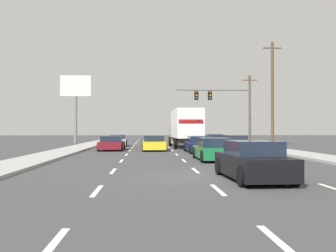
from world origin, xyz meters
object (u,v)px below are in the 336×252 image
object	(u,v)px
car_white	(118,141)
car_blue	(152,141)
utility_pole_mid	(272,93)
car_yellow	(154,143)
car_green	(215,150)
car_black	(253,162)
roadside_billboard	(76,96)
utility_pole_far	(250,108)
traffic_signal_mast	(219,100)
car_navy	(200,145)
car_maroon	(112,144)
box_truck	(185,126)
car_orange	(235,143)
car_red	(214,141)

from	to	relation	value
car_white	car_blue	world-z (taller)	car_white
utility_pole_mid	car_blue	bearing A→B (deg)	169.45
car_white	car_yellow	bearing A→B (deg)	-65.85
car_green	utility_pole_mid	bearing A→B (deg)	61.01
car_black	car_green	bearing A→B (deg)	88.92
car_black	roadside_billboard	size ratio (longest dim) A/B	0.51
car_green	roadside_billboard	size ratio (longest dim) A/B	0.52
utility_pole_far	roadside_billboard	xyz separation A→B (m)	(-21.22, 0.98, 1.53)
car_yellow	traffic_signal_mast	bearing A→B (deg)	56.90
car_navy	car_maroon	bearing A→B (deg)	153.25
box_truck	utility_pole_mid	size ratio (longest dim) A/B	0.86
car_black	utility_pole_mid	size ratio (longest dim) A/B	0.41
traffic_signal_mast	utility_pole_far	distance (m)	5.37
box_truck	utility_pole_mid	bearing A→B (deg)	4.24
car_orange	roadside_billboard	bearing A→B (deg)	136.85
car_maroon	box_truck	bearing A→B (deg)	31.67
car_yellow	box_truck	world-z (taller)	box_truck
car_red	box_truck	bearing A→B (deg)	-132.41
box_truck	utility_pole_far	world-z (taller)	utility_pole_far
traffic_signal_mast	utility_pole_far	size ratio (longest dim) A/B	1.02
car_yellow	car_navy	world-z (taller)	car_navy
traffic_signal_mast	car_navy	bearing A→B (deg)	-106.05
car_orange	utility_pole_mid	size ratio (longest dim) A/B	0.44
car_navy	car_black	size ratio (longest dim) A/B	1.09
car_navy	car_black	distance (m)	15.18
car_navy	car_black	bearing A→B (deg)	-91.19
car_blue	roadside_billboard	distance (m)	13.57
car_maroon	box_truck	size ratio (longest dim) A/B	0.51
car_maroon	car_yellow	xyz separation A→B (m)	(3.45, -0.38, 0.02)
car_blue	car_yellow	xyz separation A→B (m)	(0.06, -7.16, 0.03)
car_green	car_red	world-z (taller)	car_green
car_white	car_blue	bearing A→B (deg)	-12.53
traffic_signal_mast	car_blue	bearing A→B (deg)	-149.72
car_red	utility_pole_mid	size ratio (longest dim) A/B	0.41
traffic_signal_mast	utility_pole_far	world-z (taller)	utility_pole_far
car_navy	car_green	bearing A→B (deg)	-91.31
car_navy	utility_pole_far	bearing A→B (deg)	64.04
car_maroon	utility_pole_mid	distance (m)	16.39
utility_pole_far	car_white	bearing A→B (deg)	-156.68
car_orange	car_yellow	bearing A→B (deg)	-175.32
car_yellow	box_truck	distance (m)	5.49
car_black	car_red	size ratio (longest dim) A/B	1.01
car_blue	car_maroon	bearing A→B (deg)	-116.60
utility_pole_far	car_red	bearing A→B (deg)	-130.36
car_navy	car_orange	world-z (taller)	same
car_navy	traffic_signal_mast	xyz separation A→B (m)	(4.22, 14.67, 4.47)
car_maroon	utility_pole_far	world-z (taller)	utility_pole_far
car_blue	car_red	bearing A→B (deg)	7.70
car_maroon	car_red	distance (m)	12.43
car_maroon	utility_pole_mid	bearing A→B (deg)	17.10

